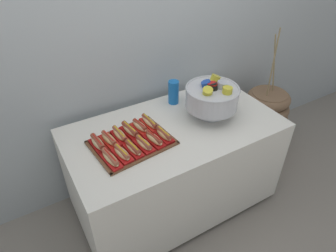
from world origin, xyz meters
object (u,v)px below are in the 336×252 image
Objects in this scene: hot_dog_1 at (122,153)px; hot_dog_9 at (130,130)px; floor_vase at (263,122)px; cup_stack at (173,92)px; hot_dog_5 at (164,135)px; hot_dog_10 at (140,126)px; punch_bowl at (212,96)px; hot_dog_6 at (98,143)px; buffet_table at (174,165)px; hot_dog_8 at (120,135)px; hot_dog_11 at (150,123)px; hot_dog_7 at (109,139)px; hot_dog_2 at (133,149)px; serving_tray at (132,143)px; hot_dog_0 at (111,159)px; donut at (227,95)px; hot_dog_3 at (144,144)px; hot_dog_4 at (154,139)px.

hot_dog_9 is at bearing 53.40° from hot_dog_1.
floor_vase is 1.08m from cup_stack.
hot_dog_10 is (-0.09, 0.16, -0.00)m from hot_dog_5.
punch_bowl is (0.71, 0.10, 0.13)m from hot_dog_1.
hot_dog_5 is 0.89× the size of cup_stack.
floor_vase reaches higher than cup_stack.
hot_dog_10 is at bearing 5.67° from hot_dog_6.
hot_dog_8 reaches higher than buffet_table.
hot_dog_10 is at bearing -174.33° from hot_dog_11.
buffet_table is 1.22× the size of floor_vase.
floor_vase is 7.59× the size of hot_dog_5.
floor_vase reaches higher than hot_dog_7.
hot_dog_2 reaches higher than hot_dog_7.
buffet_table is 8.72× the size of hot_dog_1.
serving_tray is 2.83× the size of hot_dog_9.
hot_dog_8 is (-0.24, 0.14, -0.00)m from hot_dog_5.
hot_dog_10 is 0.53m from punch_bowl.
hot_dog_0 reaches higher than donut.
hot_dog_3 reaches higher than hot_dog_7.
hot_dog_4 is at bearing -174.33° from hot_dog_5.
buffet_table is 8.05× the size of hot_dog_9.
hot_dog_6 reaches higher than hot_dog_4.
serving_tray is at bearing 71.23° from hot_dog_2.
floor_vase is 1.33m from hot_dog_5.
hot_dog_3 is 1.00× the size of hot_dog_6.
hot_dog_7 is at bearing 95.67° from hot_dog_1.
hot_dog_5 is 0.95× the size of hot_dog_6.
buffet_table is 0.45m from hot_dog_4.
hot_dog_10 is (0.07, 0.01, -0.00)m from hot_dog_9.
hot_dog_11 is at bearing 34.48° from hot_dog_1.
buffet_table is 9.01× the size of hot_dog_10.
hot_dog_6 is at bearing -175.94° from donut.
hot_dog_10 is at bearing -176.62° from floor_vase.
hot_dog_6 is 0.97× the size of hot_dog_7.
punch_bowl is at bearing 8.08° from hot_dog_3.
hot_dog_5 is at bearing 5.67° from hot_dog_1.
hot_dog_3 is at bearing 5.67° from hot_dog_0.
buffet_table is at bearing 2.43° from serving_tray.
punch_bowl reaches higher than hot_dog_5.
hot_dog_3 is 0.89× the size of hot_dog_11.
hot_dog_10 is at bearing 34.48° from hot_dog_0.
floor_vase is at bearing 3.50° from hot_dog_9.
floor_vase reaches higher than buffet_table.
hot_dog_6 is 0.38m from hot_dog_11.
hot_dog_8 is (-0.37, 0.06, 0.39)m from buffet_table.
hot_dog_9 is (-0.29, 0.07, 0.39)m from buffet_table.
punch_bowl is at bearing 7.58° from hot_dog_1.
hot_dog_8 is 1.05× the size of hot_dog_10.
hot_dog_10 is (0.28, 0.19, 0.00)m from hot_dog_0.
cup_stack is at bearing 33.18° from hot_dog_1.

